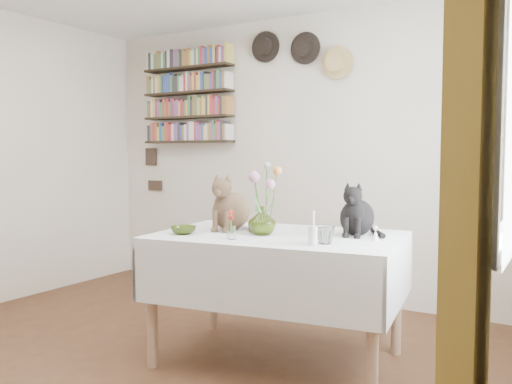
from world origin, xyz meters
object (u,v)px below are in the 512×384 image
Objects in this scene: bookshelf_unit at (188,97)px; tabby_cat at (231,201)px; dining_table at (278,266)px; black_cat at (357,208)px; flower_vase at (262,221)px.

tabby_cat is at bearing -44.29° from bookshelf_unit.
tabby_cat is 0.37× the size of bookshelf_unit.
bookshelf_unit is at bearing 141.64° from dining_table.
black_cat is (0.42, 0.22, 0.36)m from dining_table.
bookshelf_unit reaches higher than tabby_cat.
bookshelf_unit is (-2.19, 1.18, 0.89)m from black_cat.
dining_table is 4.79× the size of black_cat.
tabby_cat is 2.14m from bookshelf_unit.
tabby_cat is 2.13× the size of flower_vase.
dining_table is 0.53m from tabby_cat.
black_cat is 1.90× the size of flower_vase.
bookshelf_unit reaches higher than black_cat.
bookshelf_unit is at bearing 144.74° from black_cat.
dining_table is 2.58m from bookshelf_unit.
bookshelf_unit is at bearing 128.18° from tabby_cat.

